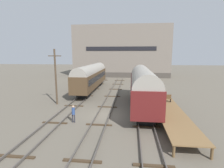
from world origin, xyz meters
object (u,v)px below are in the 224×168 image
Objects in this scene: person_worker at (73,112)px; train_car_brown at (91,76)px; train_car_maroon at (143,86)px; utility_pole at (56,76)px; bench at (166,98)px.

train_car_brown is at bearing 96.46° from person_worker.
utility_pole reaches higher than train_car_maroon.
train_car_maroon reaches higher than bench.
bench is at bearing -4.67° from train_car_maroon.
utility_pole is at bearing 178.70° from train_car_maroon.
train_car_maroon is 10.80× the size of bench.
train_car_brown is 16.11m from bench.
train_car_brown is (-9.17, 10.32, -0.08)m from train_car_maroon.
train_car_maroon is 0.86× the size of train_car_brown.
train_car_maroon is 3.29m from bench.
person_worker is (-10.24, -5.72, -0.36)m from bench.
person_worker is (1.84, -16.28, -1.77)m from train_car_brown.
train_car_maroon reaches higher than person_worker.
person_worker is at bearing -140.84° from train_car_maroon.
train_car_brown is 10.46m from utility_pole.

